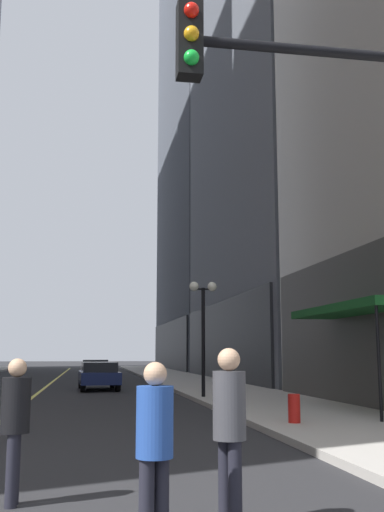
{
  "coord_description": "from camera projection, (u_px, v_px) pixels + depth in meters",
  "views": [
    {
      "loc": [
        2.19,
        -3.72,
        1.73
      ],
      "look_at": [
        7.26,
        26.39,
        6.67
      ],
      "focal_mm": 42.37,
      "sensor_mm": 36.0,
      "label": 1
    }
  ],
  "objects": [
    {
      "name": "ground_plane",
      "position": [
        52.0,
        382.0,
        37.06
      ],
      "size": [
        200.0,
        200.0,
        0.0
      ],
      "primitive_type": "plane",
      "color": "#262628"
    },
    {
      "name": "sidewalk_right",
      "position": [
        185.0,
        380.0,
        38.43
      ],
      "size": [
        4.5,
        78.0,
        0.15
      ],
      "primitive_type": "cube",
      "color": "#ADA8A0",
      "rests_on": "ground"
    },
    {
      "name": "lane_centre_stripe",
      "position": [
        52.0,
        382.0,
        37.06
      ],
      "size": [
        0.16,
        70.0,
        0.01
      ],
      "primitive_type": "cube",
      "color": "#E5D64C",
      "rests_on": "ground"
    },
    {
      "name": "building_right_far",
      "position": [
        233.0,
        63.0,
        69.87
      ],
      "size": [
        14.57,
        26.0,
        70.06
      ],
      "color": "#4C515B",
      "rests_on": "ground"
    },
    {
      "name": "storefront_awning_right",
      "position": [
        352.0,
        310.0,
        17.54
      ],
      "size": [
        1.6,
        6.15,
        3.12
      ],
      "color": "#144C1E",
      "rests_on": "ground"
    },
    {
      "name": "car_navy",
      "position": [
        99.0,
        375.0,
        28.98
      ],
      "size": [
        2.02,
        4.39,
        1.32
      ],
      "color": "#141E4C",
      "rests_on": "ground"
    },
    {
      "name": "car_silver",
      "position": [
        96.0,
        369.0,
        39.46
      ],
      "size": [
        1.97,
        4.35,
        1.32
      ],
      "color": "#B7B7BC",
      "rests_on": "ground"
    },
    {
      "name": "pedestrian_in_blue_hoodie",
      "position": [
        155.0,
        440.0,
        5.45
      ],
      "size": [
        0.46,
        0.46,
        1.66
      ],
      "color": "black",
      "rests_on": "ground"
    },
    {
      "name": "pedestrian_in_black_coat",
      "position": [
        15.0,
        419.0,
        7.08
      ],
      "size": [
        0.35,
        0.35,
        1.67
      ],
      "color": "black",
      "rests_on": "ground"
    },
    {
      "name": "pedestrian_with_orange_bag",
      "position": [
        229.0,
        422.0,
        6.13
      ],
      "size": [
        0.45,
        0.45,
        1.79
      ],
      "color": "black",
      "rests_on": "ground"
    },
    {
      "name": "traffic_light_near_right",
      "position": [
        376.0,
        175.0,
        6.87
      ],
      "size": [
        3.43,
        0.35,
        5.65
      ],
      "color": "black",
      "rests_on": "ground"
    },
    {
      "name": "street_lamp_right_mid",
      "position": [
        203.0,
        313.0,
        22.82
      ],
      "size": [
        1.06,
        0.36,
        4.43
      ],
      "color": "black",
      "rests_on": "ground"
    },
    {
      "name": "fire_hydrant_right",
      "position": [
        294.0,
        412.0,
        13.95
      ],
      "size": [
        0.28,
        0.28,
        0.8
      ],
      "primitive_type": "cylinder",
      "color": "red",
      "rests_on": "ground"
    }
  ]
}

